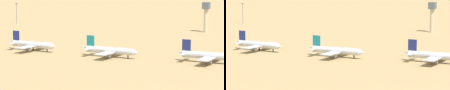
# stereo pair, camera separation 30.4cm
# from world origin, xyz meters

# --- Properties ---
(ground) EXTENTS (4000.00, 4000.00, 0.00)m
(ground) POSITION_xyz_m (0.00, 0.00, 0.00)
(ground) COLOR tan
(parked_jet_navy_2) EXTENTS (34.46, 29.11, 11.37)m
(parked_jet_navy_2) POSITION_xyz_m (-54.01, -6.48, 3.73)
(parked_jet_navy_2) COLOR silver
(parked_jet_navy_2) RESTS_ON ground
(parked_jet_teal_3) EXTENTS (35.03, 29.39, 11.58)m
(parked_jet_teal_3) POSITION_xyz_m (-1.37, -7.85, 3.80)
(parked_jet_teal_3) COLOR silver
(parked_jet_teal_3) RESTS_ON ground
(parked_jet_navy_4) EXTENTS (35.74, 29.98, 11.82)m
(parked_jet_navy_4) POSITION_xyz_m (54.37, -2.15, 3.87)
(parked_jet_navy_4) COLOR silver
(parked_jet_navy_4) RESTS_ON ground
(control_tower) EXTENTS (5.20, 5.20, 22.64)m
(control_tower) POSITION_xyz_m (12.76, 127.43, 13.66)
(control_tower) COLOR #C6B793
(control_tower) RESTS_ON ground
(light_pole_west) EXTENTS (1.80, 0.50, 17.18)m
(light_pole_west) POSITION_xyz_m (-151.15, 118.48, 9.82)
(light_pole_west) COLOR #59595E
(light_pole_west) RESTS_ON ground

